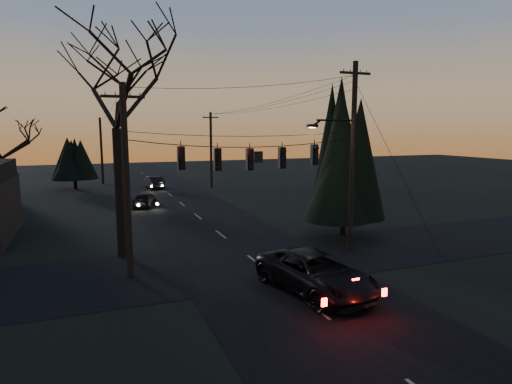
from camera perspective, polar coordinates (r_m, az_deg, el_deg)
name	(u,v)px	position (r m, az deg, el deg)	size (l,w,h in m)	color
ground_plane	(384,363)	(13.48, 16.71, -20.96)	(160.00, 160.00, 0.00)	black
main_road	(205,222)	(30.78, -6.86, -3.98)	(8.00, 120.00, 0.02)	black
cross_road	(256,262)	(21.55, -0.06, -9.28)	(60.00, 7.00, 0.02)	black
utility_pole_right	(350,251)	(24.02, 12.37, -7.64)	(5.00, 0.30, 10.00)	black
utility_pole_left	(131,277)	(20.27, -16.36, -10.80)	(1.80, 0.30, 8.50)	black
utility_pole_far_r	(212,187)	(49.33, -5.94, 0.64)	(1.80, 0.30, 8.50)	black
utility_pole_far_l	(103,184)	(55.55, -19.71, 1.05)	(0.30, 0.30, 8.00)	black
span_signal_assembly	(251,158)	(20.51, -0.69, 4.61)	(11.50, 0.44, 1.65)	black
bare_tree_left	(114,74)	(22.80, -18.43, 14.70)	(9.58, 9.58, 13.19)	black
evergreen_right	(345,158)	(26.73, 11.76, 4.47)	(4.21, 4.21, 8.45)	black
bare_tree_dist	(0,139)	(41.97, -30.96, 6.11)	(7.14, 7.14, 8.28)	black
evergreen_dist	(74,158)	(51.25, -23.12, 4.23)	(4.07, 4.07, 5.80)	black
suv_near	(316,273)	(17.66, 7.96, -10.68)	(2.64, 5.72, 1.59)	black
sedan_oncoming_a	(145,200)	(37.62, -14.59, -0.98)	(1.51, 3.75, 1.28)	black
sedan_oncoming_b	(154,182)	(49.22, -13.43, 1.25)	(1.45, 4.16, 1.37)	black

